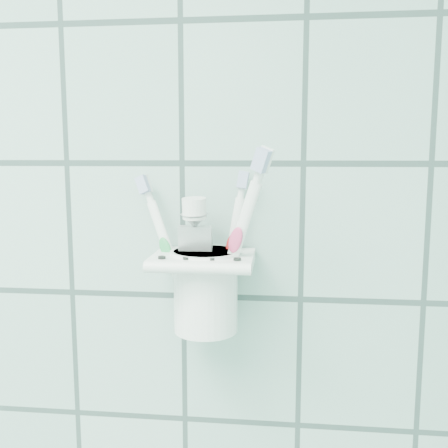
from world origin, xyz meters
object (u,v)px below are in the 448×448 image
object	(u,v)px
toothbrush_orange	(211,230)
toothpaste_tube	(198,250)
holder_bracket	(204,261)
toothbrush_pink	(194,246)
toothbrush_blue	(219,246)
cup	(206,288)

from	to	relation	value
toothbrush_orange	toothpaste_tube	world-z (taller)	toothbrush_orange
holder_bracket	toothbrush_pink	size ratio (longest dim) A/B	0.62
toothbrush_pink	toothpaste_tube	size ratio (longest dim) A/B	1.23
holder_bracket	toothbrush_blue	distance (m)	0.03
toothbrush_orange	toothbrush_pink	bearing A→B (deg)	-110.63
toothbrush_orange	toothpaste_tube	bearing A→B (deg)	-165.80
cup	toothbrush_blue	xyz separation A→B (m)	(0.02, 0.01, 0.05)
toothbrush_pink	toothbrush_orange	size ratio (longest dim) A/B	0.86
holder_bracket	toothbrush_pink	bearing A→B (deg)	-140.95
cup	toothpaste_tube	bearing A→B (deg)	139.97
toothbrush_pink	holder_bracket	bearing A→B (deg)	49.93
toothbrush_pink	toothbrush_orange	world-z (taller)	toothbrush_orange
holder_bracket	toothpaste_tube	xyz separation A→B (m)	(-0.01, 0.01, 0.01)
toothbrush_orange	cup	bearing A→B (deg)	-111.90
cup	toothbrush_blue	bearing A→B (deg)	27.24
holder_bracket	toothbrush_blue	world-z (taller)	toothbrush_blue
toothbrush_blue	toothbrush_orange	bearing A→B (deg)	-163.56
cup	toothbrush_blue	size ratio (longest dim) A/B	0.53
toothbrush_orange	toothbrush_blue	bearing A→B (deg)	37.31
holder_bracket	toothbrush_orange	distance (m)	0.04
holder_bracket	toothbrush_orange	world-z (taller)	toothbrush_orange
cup	toothpaste_tube	world-z (taller)	toothpaste_tube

